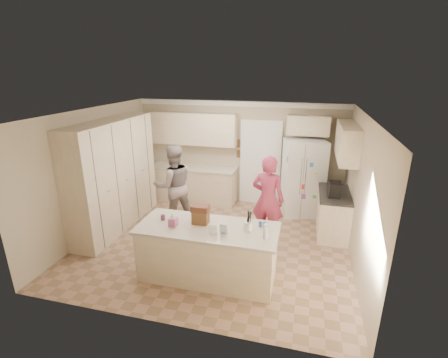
% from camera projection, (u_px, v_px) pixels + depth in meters
% --- Properties ---
extents(floor, '(5.20, 4.60, 0.02)m').
position_uv_depth(floor, '(215.00, 243.00, 6.58)').
color(floor, '#A67C64').
rests_on(floor, ground).
extents(ceiling, '(5.20, 4.60, 0.02)m').
position_uv_depth(ceiling, '(214.00, 112.00, 5.73)').
color(ceiling, white).
rests_on(ceiling, wall_back).
extents(wall_back, '(5.20, 0.02, 2.60)m').
position_uv_depth(wall_back, '(239.00, 153.00, 8.27)').
color(wall_back, '#C0AF92').
rests_on(wall_back, ground).
extents(wall_front, '(5.20, 0.02, 2.60)m').
position_uv_depth(wall_front, '(163.00, 242.00, 4.04)').
color(wall_front, '#C0AF92').
rests_on(wall_front, ground).
extents(wall_left, '(0.02, 4.60, 2.60)m').
position_uv_depth(wall_left, '(94.00, 171.00, 6.77)').
color(wall_left, '#C0AF92').
rests_on(wall_left, ground).
extents(wall_right, '(0.02, 4.60, 2.60)m').
position_uv_depth(wall_right, '(361.00, 195.00, 5.54)').
color(wall_right, '#C0AF92').
rests_on(wall_right, ground).
extents(crown_back, '(5.20, 0.08, 0.12)m').
position_uv_depth(crown_back, '(240.00, 104.00, 7.82)').
color(crown_back, white).
rests_on(crown_back, wall_back).
extents(pantry_bank, '(0.60, 2.60, 2.35)m').
position_uv_depth(pantry_bank, '(114.00, 175.00, 6.92)').
color(pantry_bank, beige).
rests_on(pantry_bank, floor).
extents(back_base_cab, '(2.20, 0.60, 0.88)m').
position_uv_depth(back_base_cab, '(194.00, 184.00, 8.54)').
color(back_base_cab, beige).
rests_on(back_base_cab, floor).
extents(back_countertop, '(2.24, 0.63, 0.04)m').
position_uv_depth(back_countertop, '(193.00, 168.00, 8.38)').
color(back_countertop, beige).
rests_on(back_countertop, back_base_cab).
extents(back_upper_cab, '(2.20, 0.35, 0.80)m').
position_uv_depth(back_upper_cab, '(194.00, 129.00, 8.18)').
color(back_upper_cab, beige).
rests_on(back_upper_cab, wall_back).
extents(doorway_opening, '(0.90, 0.06, 2.10)m').
position_uv_depth(doorway_opening, '(260.00, 164.00, 8.19)').
color(doorway_opening, black).
rests_on(doorway_opening, floor).
extents(doorway_casing, '(1.02, 0.03, 2.22)m').
position_uv_depth(doorway_casing, '(260.00, 164.00, 8.16)').
color(doorway_casing, white).
rests_on(doorway_casing, floor).
extents(wall_frame_upper, '(0.15, 0.02, 0.20)m').
position_uv_depth(wall_frame_upper, '(240.00, 143.00, 8.15)').
color(wall_frame_upper, brown).
rests_on(wall_frame_upper, wall_back).
extents(wall_frame_lower, '(0.15, 0.02, 0.20)m').
position_uv_depth(wall_frame_lower, '(240.00, 154.00, 8.24)').
color(wall_frame_lower, brown).
rests_on(wall_frame_lower, wall_back).
extents(refrigerator, '(1.05, 0.92, 1.80)m').
position_uv_depth(refrigerator, '(303.00, 178.00, 7.61)').
color(refrigerator, white).
rests_on(refrigerator, floor).
extents(fridge_seam, '(0.02, 0.02, 1.78)m').
position_uv_depth(fridge_seam, '(303.00, 183.00, 7.28)').
color(fridge_seam, gray).
rests_on(fridge_seam, refrigerator).
extents(fridge_dispenser, '(0.22, 0.03, 0.35)m').
position_uv_depth(fridge_dispenser, '(293.00, 172.00, 7.25)').
color(fridge_dispenser, black).
rests_on(fridge_dispenser, refrigerator).
extents(fridge_handle_l, '(0.02, 0.02, 0.85)m').
position_uv_depth(fridge_handle_l, '(301.00, 177.00, 7.23)').
color(fridge_handle_l, silver).
rests_on(fridge_handle_l, refrigerator).
extents(fridge_handle_r, '(0.02, 0.02, 0.85)m').
position_uv_depth(fridge_handle_r, '(305.00, 177.00, 7.21)').
color(fridge_handle_r, silver).
rests_on(fridge_handle_r, refrigerator).
extents(over_fridge_cab, '(0.95, 0.35, 0.45)m').
position_uv_depth(over_fridge_cab, '(308.00, 125.00, 7.45)').
color(over_fridge_cab, beige).
rests_on(over_fridge_cab, wall_back).
extents(right_base_cab, '(0.60, 1.20, 0.88)m').
position_uv_depth(right_base_cab, '(333.00, 214.00, 6.81)').
color(right_base_cab, beige).
rests_on(right_base_cab, floor).
extents(right_countertop, '(0.63, 1.24, 0.04)m').
position_uv_depth(right_countertop, '(335.00, 194.00, 6.66)').
color(right_countertop, '#2D2B28').
rests_on(right_countertop, right_base_cab).
extents(right_upper_cab, '(0.35, 1.50, 0.70)m').
position_uv_depth(right_upper_cab, '(347.00, 142.00, 6.47)').
color(right_upper_cab, beige).
rests_on(right_upper_cab, wall_right).
extents(coffee_maker, '(0.22, 0.28, 0.30)m').
position_uv_depth(coffee_maker, '(334.00, 189.00, 6.43)').
color(coffee_maker, black).
rests_on(coffee_maker, right_countertop).
extents(island_base, '(2.20, 0.90, 0.88)m').
position_uv_depth(island_base, '(208.00, 253.00, 5.38)').
color(island_base, beige).
rests_on(island_base, floor).
extents(island_top, '(2.28, 0.96, 0.05)m').
position_uv_depth(island_top, '(208.00, 228.00, 5.23)').
color(island_top, beige).
rests_on(island_top, island_base).
extents(utensil_crock, '(0.13, 0.13, 0.15)m').
position_uv_depth(utensil_crock, '(248.00, 226.00, 5.09)').
color(utensil_crock, white).
rests_on(utensil_crock, island_top).
extents(tissue_box, '(0.13, 0.13, 0.14)m').
position_uv_depth(tissue_box, '(173.00, 222.00, 5.24)').
color(tissue_box, '#C75E96').
rests_on(tissue_box, island_top).
extents(tissue_plume, '(0.08, 0.08, 0.08)m').
position_uv_depth(tissue_plume, '(173.00, 216.00, 5.20)').
color(tissue_plume, white).
rests_on(tissue_plume, tissue_box).
extents(dollhouse_body, '(0.26, 0.18, 0.22)m').
position_uv_depth(dollhouse_body, '(201.00, 217.00, 5.31)').
color(dollhouse_body, brown).
rests_on(dollhouse_body, island_top).
extents(dollhouse_roof, '(0.28, 0.20, 0.10)m').
position_uv_depth(dollhouse_roof, '(200.00, 208.00, 5.26)').
color(dollhouse_roof, '#592D1E').
rests_on(dollhouse_roof, dollhouse_body).
extents(jam_jar, '(0.07, 0.07, 0.09)m').
position_uv_depth(jam_jar, '(163.00, 218.00, 5.44)').
color(jam_jar, '#59263F').
rests_on(jam_jar, island_top).
extents(greeting_card_a, '(0.12, 0.06, 0.16)m').
position_uv_depth(greeting_card_a, '(213.00, 229.00, 4.98)').
color(greeting_card_a, white).
rests_on(greeting_card_a, island_top).
extents(greeting_card_b, '(0.12, 0.05, 0.16)m').
position_uv_depth(greeting_card_b, '(223.00, 229.00, 4.99)').
color(greeting_card_b, silver).
rests_on(greeting_card_b, island_top).
extents(water_bottle, '(0.07, 0.07, 0.24)m').
position_uv_depth(water_bottle, '(265.00, 232.00, 4.82)').
color(water_bottle, silver).
rests_on(water_bottle, island_top).
extents(shaker_salt, '(0.05, 0.05, 0.09)m').
position_uv_depth(shaker_salt, '(260.00, 224.00, 5.22)').
color(shaker_salt, '#344A9B').
rests_on(shaker_salt, island_top).
extents(shaker_pepper, '(0.05, 0.05, 0.09)m').
position_uv_depth(shaker_pepper, '(265.00, 225.00, 5.20)').
color(shaker_pepper, '#344A9B').
rests_on(shaker_pepper, island_top).
extents(teen_boy, '(1.11, 1.07, 1.81)m').
position_uv_depth(teen_boy, '(174.00, 185.00, 7.12)').
color(teen_boy, gray).
rests_on(teen_boy, floor).
extents(teen_girl, '(0.72, 0.54, 1.79)m').
position_uv_depth(teen_girl, '(268.00, 200.00, 6.38)').
color(teen_girl, '#B4374E').
rests_on(teen_girl, floor).
extents(fridge_magnets, '(0.76, 0.02, 1.44)m').
position_uv_depth(fridge_magnets, '(303.00, 183.00, 7.28)').
color(fridge_magnets, tan).
rests_on(fridge_magnets, refrigerator).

